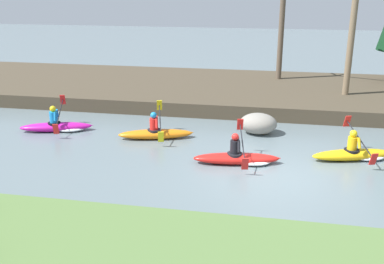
{
  "coord_description": "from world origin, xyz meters",
  "views": [
    {
      "loc": [
        -0.07,
        -12.39,
        5.44
      ],
      "look_at": [
        -2.78,
        2.0,
        0.55
      ],
      "focal_mm": 42.0,
      "sensor_mm": 36.0,
      "label": 1
    }
  ],
  "objects": [
    {
      "name": "ground_plane",
      "position": [
        0.0,
        0.0,
        0.0
      ],
      "size": [
        90.0,
        90.0,
        0.0
      ],
      "primitive_type": "plane",
      "color": "slate"
    },
    {
      "name": "riverbank_far",
      "position": [
        0.0,
        9.5,
        0.3
      ],
      "size": [
        44.0,
        8.14,
        0.61
      ],
      "color": "#473D2D",
      "rests_on": "ground"
    },
    {
      "name": "bare_tree_upstream",
      "position": [
        0.11,
        11.47,
        3.37
      ],
      "size": [
        3.24,
        3.2,
        5.85
      ],
      "color": "brown",
      "rests_on": "riverbank_far"
    },
    {
      "name": "bare_tree_mid_upstream",
      "position": [
        3.12,
        8.5,
        3.73
      ],
      "size": [
        3.65,
        3.61,
        6.64
      ],
      "color": "#7A664C",
      "rests_on": "riverbank_far"
    },
    {
      "name": "kayaker_lead",
      "position": [
        2.63,
        1.85,
        0.2
      ],
      "size": [
        2.76,
        2.02,
        1.2
      ],
      "rotation": [
        0.0,
        0.0,
        0.31
      ],
      "color": "yellow",
      "rests_on": "ground"
    },
    {
      "name": "kayaker_middle",
      "position": [
        -1.02,
        0.8,
        0.2
      ],
      "size": [
        2.79,
        2.06,
        1.2
      ],
      "rotation": [
        0.0,
        0.0,
        0.17
      ],
      "color": "red",
      "rests_on": "ground"
    },
    {
      "name": "kayaker_trailing",
      "position": [
        -4.24,
        2.64,
        0.22
      ],
      "size": [
        2.77,
        2.04,
        1.2
      ],
      "rotation": [
        0.0,
        0.0,
        0.27
      ],
      "color": "orange",
      "rests_on": "ground"
    },
    {
      "name": "kayaker_far_back",
      "position": [
        -8.13,
        2.79,
        0.2
      ],
      "size": [
        2.76,
        2.03,
        1.2
      ],
      "rotation": [
        0.0,
        0.0,
        0.3
      ],
      "color": "#C61999",
      "rests_on": "ground"
    },
    {
      "name": "boulder_midstream",
      "position": [
        -0.6,
        3.91,
        0.39
      ],
      "size": [
        1.39,
        1.09,
        0.79
      ],
      "color": "gray",
      "rests_on": "ground"
    }
  ]
}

